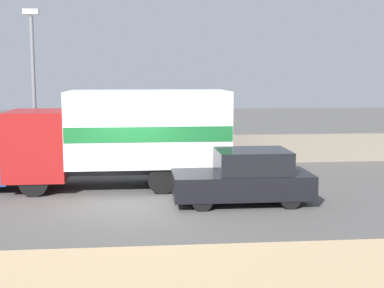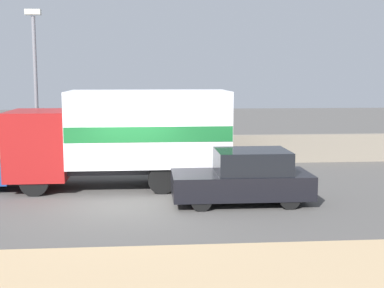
# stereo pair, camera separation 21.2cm
# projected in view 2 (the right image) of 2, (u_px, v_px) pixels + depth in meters

# --- Properties ---
(ground_plane) EXTENTS (80.00, 80.00, 0.00)m
(ground_plane) POSITION_uv_depth(u_px,v_px,m) (134.00, 204.00, 15.16)
(ground_plane) COLOR #514F4C
(stone_wall_backdrop) EXTENTS (60.00, 0.35, 1.14)m
(stone_wall_backdrop) POSITION_uv_depth(u_px,v_px,m) (137.00, 150.00, 21.61)
(stone_wall_backdrop) COLOR gray
(stone_wall_backdrop) RESTS_ON ground_plane
(street_lamp) EXTENTS (0.56, 0.28, 5.99)m
(street_lamp) POSITION_uv_depth(u_px,v_px,m) (35.00, 77.00, 19.79)
(street_lamp) COLOR slate
(street_lamp) RESTS_ON ground_plane
(box_truck) EXTENTS (6.94, 2.52, 3.12)m
(box_truck) POSITION_uv_depth(u_px,v_px,m) (127.00, 134.00, 17.16)
(box_truck) COLOR maroon
(box_truck) RESTS_ON ground_plane
(car_hatchback) EXTENTS (3.90, 1.77, 1.53)m
(car_hatchback) POSITION_uv_depth(u_px,v_px,m) (244.00, 178.00, 15.13)
(car_hatchback) COLOR black
(car_hatchback) RESTS_ON ground_plane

